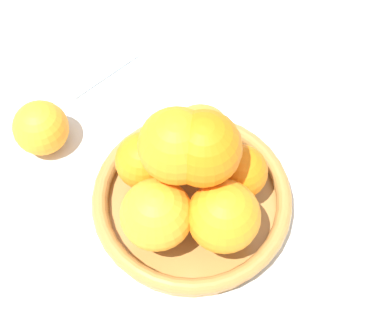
{
  "coord_description": "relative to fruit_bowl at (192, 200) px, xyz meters",
  "views": [
    {
      "loc": [
        -0.22,
        -0.21,
        0.61
      ],
      "look_at": [
        0.0,
        0.0,
        0.11
      ],
      "focal_mm": 50.0,
      "sensor_mm": 36.0,
      "label": 1
    }
  ],
  "objects": [
    {
      "name": "orange_pile",
      "position": [
        -0.0,
        -0.0,
        0.08
      ],
      "size": [
        0.19,
        0.19,
        0.15
      ],
      "color": "orange",
      "rests_on": "fruit_bowl"
    },
    {
      "name": "fruit_bowl",
      "position": [
        0.0,
        0.0,
        0.0
      ],
      "size": [
        0.25,
        0.25,
        0.03
      ],
      "color": "#A57238",
      "rests_on": "ground_plane"
    },
    {
      "name": "stray_orange",
      "position": [
        -0.07,
        0.21,
        0.02
      ],
      "size": [
        0.07,
        0.07,
        0.07
      ],
      "primitive_type": "sphere",
      "color": "orange",
      "rests_on": "ground_plane"
    },
    {
      "name": "napkin_folded",
      "position": [
        0.07,
        0.3,
        -0.01
      ],
      "size": [
        0.13,
        0.13,
        0.01
      ],
      "primitive_type": "cube",
      "rotation": [
        0.0,
        0.0,
        -0.04
      ],
      "color": "silver",
      "rests_on": "ground_plane"
    },
    {
      "name": "ground_plane",
      "position": [
        0.0,
        0.0,
        -0.02
      ],
      "size": [
        4.0,
        4.0,
        0.0
      ],
      "primitive_type": "plane",
      "color": "beige"
    }
  ]
}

